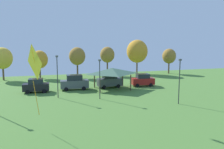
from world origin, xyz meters
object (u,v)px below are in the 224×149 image
object	(u,v)px
kite_flying_2	(35,64)
treeline_tree_2	(40,60)
parked_car_second_from_left	(74,82)
treeline_tree_3	(77,56)
park_pavilion	(112,71)
light_post_1	(179,79)
treeline_tree_4	(107,55)
treeline_tree_6	(169,56)
parked_car_leftmost	(36,86)
treeline_tree_1	(2,58)
treeline_tree_5	(137,51)
light_post_3	(100,77)
parked_car_third_from_left	(109,81)
light_post_2	(57,74)
parked_car_rightmost_in_row	(143,80)

from	to	relation	value
kite_flying_2	treeline_tree_2	bearing A→B (deg)	89.82
parked_car_second_from_left	treeline_tree_3	xyz separation A→B (m)	(2.41, 13.07, 3.51)
park_pavilion	treeline_tree_3	distance (m)	14.91
park_pavilion	light_post_1	bearing A→B (deg)	-64.50
treeline_tree_4	treeline_tree_6	distance (m)	15.63
parked_car_second_from_left	treeline_tree_4	world-z (taller)	treeline_tree_4
parked_car_leftmost	treeline_tree_1	distance (m)	16.18
treeline_tree_1	treeline_tree_6	xyz separation A→B (m)	(38.22, -0.59, -0.23)
treeline_tree_2	treeline_tree_5	bearing A→B (deg)	2.01
light_post_1	treeline_tree_1	xyz separation A→B (m)	(-24.65, 26.81, 1.23)
kite_flying_2	treeline_tree_2	distance (m)	31.68
treeline_tree_5	light_post_3	bearing A→B (deg)	-123.43
parked_car_third_from_left	treeline_tree_3	distance (m)	13.90
parked_car_leftmost	parked_car_third_from_left	bearing A→B (deg)	5.89
kite_flying_2	parked_car_second_from_left	world-z (taller)	kite_flying_2
parked_car_leftmost	light_post_2	distance (m)	6.09
treeline_tree_3	treeline_tree_6	bearing A→B (deg)	0.57
parked_car_third_from_left	treeline_tree_2	bearing A→B (deg)	126.16
treeline_tree_3	treeline_tree_4	xyz separation A→B (m)	(7.36, 1.71, 0.09)
parked_car_rightmost_in_row	treeline_tree_2	xyz separation A→B (m)	(-17.87, 14.70, 2.98)
park_pavilion	parked_car_rightmost_in_row	bearing A→B (deg)	9.26
parked_car_leftmost	light_post_1	bearing A→B (deg)	-31.64
kite_flying_2	park_pavilion	size ratio (longest dim) A/B	0.96
light_post_3	treeline_tree_4	world-z (taller)	treeline_tree_4
light_post_1	treeline_tree_4	world-z (taller)	treeline_tree_4
parked_car_third_from_left	treeline_tree_4	distance (m)	15.50
parked_car_leftmost	park_pavilion	distance (m)	12.52
parked_car_leftmost	treeline_tree_4	bearing A→B (deg)	47.01
treeline_tree_2	treeline_tree_5	xyz separation A→B (m)	(23.13, 0.81, 1.46)
kite_flying_2	parked_car_rightmost_in_row	distance (m)	25.17
parked_car_second_from_left	parked_car_rightmost_in_row	distance (m)	12.27
light_post_1	light_post_2	xyz separation A→B (m)	(-14.80, 7.82, 0.12)
parked_car_leftmost	treeline_tree_2	distance (m)	15.14
parked_car_leftmost	treeline_tree_1	size ratio (longest dim) A/B	0.60
parked_car_rightmost_in_row	light_post_2	world-z (taller)	light_post_2
parked_car_third_from_left	treeline_tree_6	size ratio (longest dim) A/B	0.69
light_post_3	kite_flying_2	bearing A→B (deg)	-130.27
treeline_tree_2	treeline_tree_4	world-z (taller)	treeline_tree_4
parked_car_leftmost	light_post_1	size ratio (longest dim) A/B	0.70
parked_car_leftmost	park_pavilion	world-z (taller)	park_pavilion
treeline_tree_1	treeline_tree_5	world-z (taller)	treeline_tree_5
light_post_2	treeline_tree_4	distance (m)	23.69
light_post_2	treeline_tree_4	bearing A→B (deg)	57.19
treeline_tree_1	treeline_tree_6	world-z (taller)	treeline_tree_1
parked_car_rightmost_in_row	treeline_tree_4	distance (m)	15.70
treeline_tree_2	treeline_tree_1	bearing A→B (deg)	-175.73
treeline_tree_1	treeline_tree_2	bearing A→B (deg)	4.27
light_post_1	treeline_tree_5	bearing A→B (deg)	78.40
parked_car_second_from_left	treeline_tree_5	world-z (taller)	treeline_tree_5
light_post_2	treeline_tree_6	size ratio (longest dim) A/B	0.98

